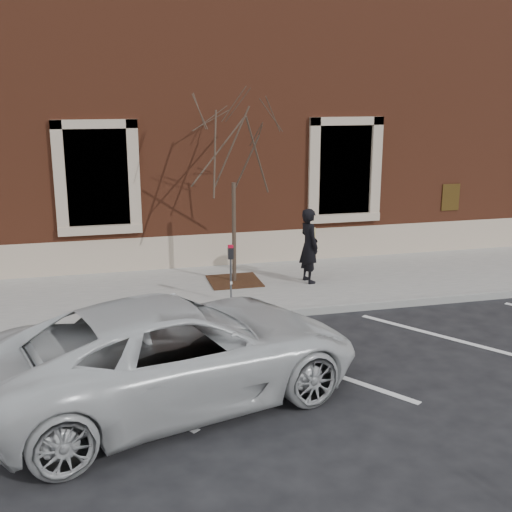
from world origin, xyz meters
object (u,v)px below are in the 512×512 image
object	(u,v)px
man	(309,246)
white_truck	(176,352)
parking_meter	(231,263)
sapling	(233,154)

from	to	relation	value
man	white_truck	size ratio (longest dim) A/B	0.31
parking_meter	sapling	xyz separation A→B (m)	(0.36, 1.35, 2.03)
parking_meter	white_truck	bearing A→B (deg)	-101.93
sapling	white_truck	distance (m)	5.90
man	sapling	size ratio (longest dim) A/B	0.41
man	sapling	distance (m)	2.61
parking_meter	sapling	size ratio (longest dim) A/B	0.29
sapling	white_truck	size ratio (longest dim) A/B	0.75
man	sapling	bearing A→B (deg)	67.07
sapling	parking_meter	bearing A→B (deg)	-104.92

